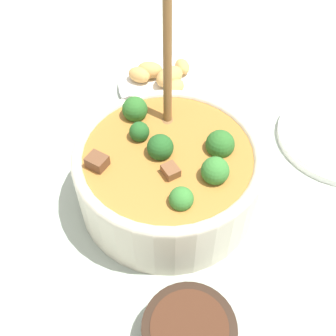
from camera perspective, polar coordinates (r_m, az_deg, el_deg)
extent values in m
plane|color=#ADBCAD|center=(0.65, 0.00, -3.85)|extent=(4.00, 4.00, 0.00)
cylinder|color=beige|center=(0.61, 0.00, -1.17)|extent=(0.26, 0.26, 0.10)
torus|color=beige|center=(0.57, 0.00, 1.87)|extent=(0.26, 0.26, 0.02)
cylinder|color=#B27533|center=(0.59, 0.00, 0.08)|extent=(0.24, 0.24, 0.06)
sphere|color=#235B23|center=(0.56, -1.08, 2.70)|extent=(0.04, 0.04, 0.04)
cylinder|color=#6B9956|center=(0.58, -1.04, 0.95)|extent=(0.01, 0.01, 0.02)
sphere|color=#2D6B28|center=(0.62, -4.51, 7.94)|extent=(0.04, 0.04, 0.04)
cylinder|color=#6B9956|center=(0.64, -4.36, 6.14)|extent=(0.01, 0.01, 0.02)
sphere|color=#2D6B28|center=(0.58, 7.07, 3.21)|extent=(0.04, 0.04, 0.04)
cylinder|color=#6B9956|center=(0.60, 6.81, 1.30)|extent=(0.01, 0.01, 0.02)
sphere|color=#235B23|center=(0.59, -3.91, 4.93)|extent=(0.03, 0.03, 0.03)
cylinder|color=#6B9956|center=(0.60, -3.80, 3.55)|extent=(0.01, 0.01, 0.01)
sphere|color=#387F33|center=(0.54, 6.40, -0.37)|extent=(0.04, 0.04, 0.04)
cylinder|color=#6B9956|center=(0.56, 6.17, -2.12)|extent=(0.01, 0.01, 0.02)
sphere|color=#387F33|center=(0.52, 1.82, -4.19)|extent=(0.03, 0.03, 0.03)
cylinder|color=#6B9956|center=(0.53, 1.76, -5.60)|extent=(0.01, 0.01, 0.01)
cube|color=brown|center=(0.54, 0.36, -0.51)|extent=(0.03, 0.03, 0.02)
cube|color=brown|center=(0.56, -9.55, 0.77)|extent=(0.03, 0.03, 0.02)
ellipsoid|color=brown|center=(0.62, -0.05, 6.23)|extent=(0.04, 0.03, 0.01)
cylinder|color=brown|center=(0.58, -0.08, 14.24)|extent=(0.05, 0.02, 0.19)
cylinder|color=black|center=(0.53, 2.83, -21.49)|extent=(0.11, 0.11, 0.04)
cylinder|color=#472819|center=(0.52, 2.90, -20.95)|extent=(0.09, 0.09, 0.02)
cylinder|color=white|center=(0.82, -0.26, 11.11)|extent=(0.18, 0.18, 0.01)
ellipsoid|color=tan|center=(0.81, 0.20, 12.28)|extent=(0.07, 0.07, 0.04)
ellipsoid|color=tan|center=(0.83, -2.47, 13.12)|extent=(0.03, 0.05, 0.03)
ellipsoid|color=tan|center=(0.84, 1.94, 13.57)|extent=(0.05, 0.04, 0.02)
ellipsoid|color=tan|center=(0.82, -3.91, 12.48)|extent=(0.04, 0.05, 0.03)
ellipsoid|color=tan|center=(0.79, 0.97, 10.86)|extent=(0.05, 0.04, 0.03)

